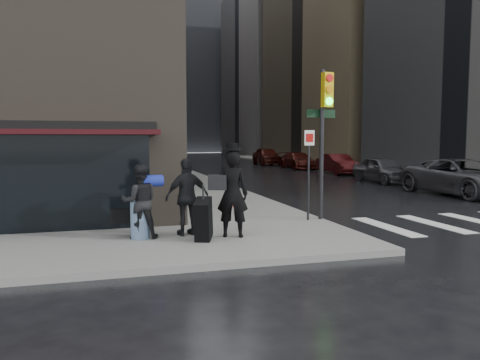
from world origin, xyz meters
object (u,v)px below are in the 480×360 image
(parked_car_0, at_px, (463,177))
(parked_car_3, at_px, (298,160))
(man_overcoat, at_px, (226,198))
(parked_car_1, at_px, (383,169))
(man_greycoat, at_px, (187,197))
(man_jeans, at_px, (139,201))
(parked_car_4, at_px, (267,156))
(fire_hydrant, at_px, (233,196))
(traffic_light, at_px, (323,123))
(parked_car_2, at_px, (338,164))

(parked_car_0, bearing_deg, parked_car_3, 87.02)
(man_overcoat, bearing_deg, parked_car_3, -96.02)
(man_overcoat, bearing_deg, parked_car_1, -113.98)
(man_greycoat, height_order, parked_car_3, man_greycoat)
(man_greycoat, bearing_deg, man_jeans, -8.08)
(man_overcoat, xyz_separation_m, man_jeans, (-1.98, 0.47, -0.08))
(parked_car_1, distance_m, parked_car_4, 18.92)
(man_overcoat, height_order, parked_car_0, man_overcoat)
(parked_car_3, xyz_separation_m, parked_car_4, (-0.55, 6.31, 0.15))
(fire_hydrant, bearing_deg, parked_car_4, 68.42)
(man_jeans, xyz_separation_m, fire_hydrant, (3.50, 4.55, -0.52))
(man_overcoat, height_order, traffic_light, traffic_light)
(parked_car_1, distance_m, parked_car_3, 12.61)
(parked_car_2, height_order, parked_car_3, parked_car_2)
(man_overcoat, height_order, fire_hydrant, man_overcoat)
(traffic_light, xyz_separation_m, parked_car_0, (9.06, 4.69, -2.11))
(parked_car_1, bearing_deg, man_jeans, -139.26)
(traffic_light, relative_size, parked_car_2, 1.00)
(parked_car_3, bearing_deg, man_overcoat, -115.61)
(parked_car_1, bearing_deg, parked_car_4, 91.57)
(man_jeans, distance_m, traffic_light, 5.70)
(parked_car_3, height_order, parked_car_4, parked_car_4)
(traffic_light, height_order, parked_car_4, traffic_light)
(fire_hydrant, bearing_deg, man_greycoat, -117.75)
(traffic_light, relative_size, parked_car_4, 0.88)
(man_jeans, distance_m, parked_car_2, 23.71)
(man_jeans, height_order, man_greycoat, man_greycoat)
(man_greycoat, height_order, parked_car_1, man_greycoat)
(man_overcoat, distance_m, parked_car_1, 17.70)
(parked_car_0, relative_size, parked_car_1, 1.33)
(parked_car_0, height_order, parked_car_2, parked_car_0)
(man_jeans, height_order, fire_hydrant, man_jeans)
(parked_car_0, bearing_deg, parked_car_2, 85.27)
(parked_car_3, bearing_deg, parked_car_0, -89.90)
(parked_car_3, bearing_deg, parked_car_2, -86.39)
(parked_car_2, bearing_deg, parked_car_1, -92.23)
(man_greycoat, bearing_deg, traffic_light, -176.82)
(fire_hydrant, xyz_separation_m, parked_car_2, (11.35, 13.93, 0.20))
(man_jeans, height_order, parked_car_2, man_jeans)
(man_jeans, xyz_separation_m, traffic_light, (5.24, 1.18, 1.89))
(man_greycoat, distance_m, fire_hydrant, 5.09)
(man_greycoat, xyz_separation_m, parked_car_3, (13.40, 24.71, -0.40))
(man_overcoat, relative_size, parked_car_2, 0.53)
(parked_car_2, bearing_deg, parked_car_3, 94.92)
(parked_car_4, bearing_deg, parked_car_0, -85.75)
(man_jeans, bearing_deg, parked_car_1, -139.60)
(traffic_light, xyz_separation_m, fire_hydrant, (-1.74, 3.37, -2.41))
(man_overcoat, distance_m, parked_car_0, 13.86)
(man_overcoat, relative_size, man_jeans, 1.30)
(man_overcoat, height_order, parked_car_4, man_overcoat)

